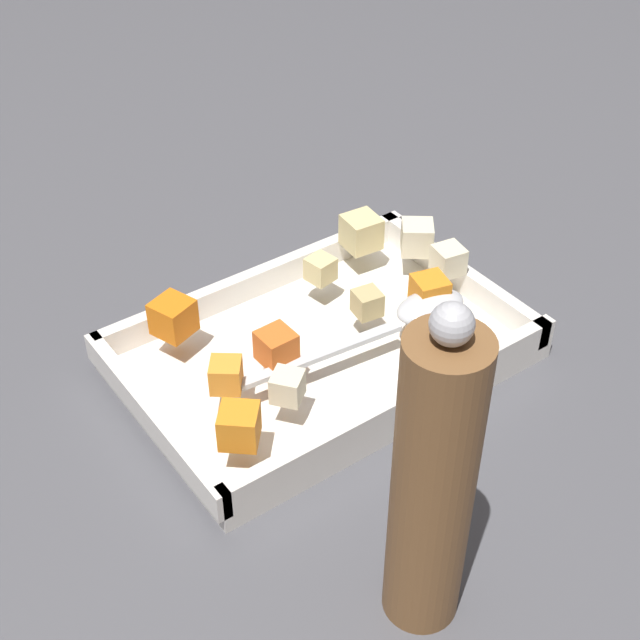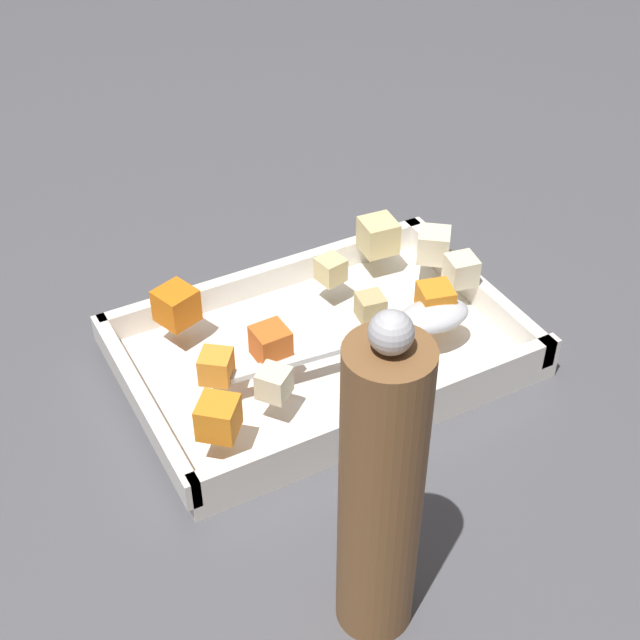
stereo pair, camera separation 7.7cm
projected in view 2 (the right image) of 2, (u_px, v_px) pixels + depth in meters
ground_plane at (315, 351)px, 0.81m from camera, size 4.00×4.00×0.00m
baking_dish at (320, 354)px, 0.79m from camera, size 0.33×0.22×0.04m
carrot_chunk_near_right at (216, 366)px, 0.72m from camera, size 0.03×0.03×0.02m
carrot_chunk_corner_ne at (218, 417)px, 0.67m from camera, size 0.04×0.04×0.03m
carrot_chunk_near_spoon at (435, 301)px, 0.78m from camera, size 0.03×0.03×0.03m
carrot_chunk_center at (176, 305)px, 0.77m from camera, size 0.04×0.04×0.03m
carrot_chunk_back_center at (271, 343)px, 0.74m from camera, size 0.03×0.03×0.03m
potato_chunk_heap_side at (331, 269)px, 0.82m from camera, size 0.03×0.03×0.02m
potato_chunk_near_left at (370, 307)px, 0.78m from camera, size 0.03×0.03×0.02m
potato_chunk_mid_right at (461, 270)px, 0.82m from camera, size 0.03×0.03×0.03m
potato_chunk_heap_top at (378, 235)px, 0.86m from camera, size 0.03×0.03×0.03m
potato_chunk_far_left at (434, 245)px, 0.85m from camera, size 0.04×0.04×0.03m
potato_chunk_corner_sw at (274, 383)px, 0.70m from camera, size 0.03×0.03×0.02m
serving_spoon at (419, 320)px, 0.77m from camera, size 0.22×0.05×0.02m
pepper_mill at (381, 494)px, 0.53m from camera, size 0.05×0.05×0.25m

